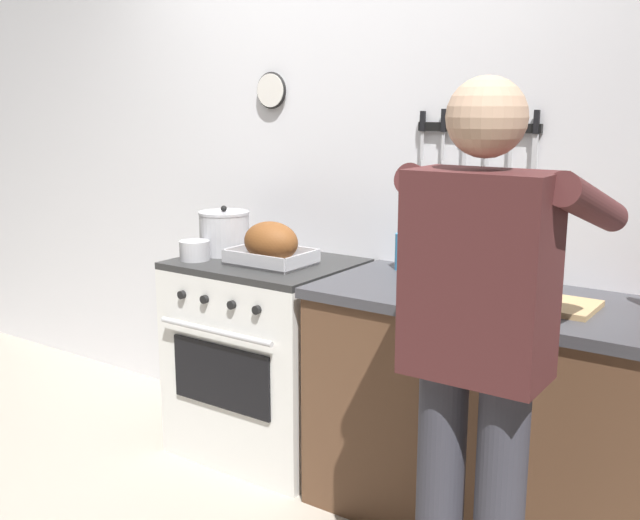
% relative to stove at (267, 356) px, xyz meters
% --- Properties ---
extents(wall_back, '(6.00, 0.13, 2.60)m').
position_rel_stove_xyz_m(wall_back, '(0.22, 0.36, 0.85)').
color(wall_back, silver).
rests_on(wall_back, ground).
extents(counter_block, '(2.03, 0.65, 0.90)m').
position_rel_stove_xyz_m(counter_block, '(1.43, 0.00, 0.01)').
color(counter_block, brown).
rests_on(counter_block, ground).
extents(stove, '(0.76, 0.67, 0.90)m').
position_rel_stove_xyz_m(stove, '(0.00, 0.00, 0.00)').
color(stove, white).
rests_on(stove, ground).
extents(person_cook, '(0.51, 0.63, 1.66)m').
position_rel_stove_xyz_m(person_cook, '(1.30, -0.68, 0.50)').
color(person_cook, '#383842').
rests_on(person_cook, ground).
extents(roasting_pan, '(0.35, 0.26, 0.19)m').
position_rel_stove_xyz_m(roasting_pan, '(0.07, -0.04, 0.54)').
color(roasting_pan, '#B7B7BC').
rests_on(roasting_pan, stove).
extents(stock_pot, '(0.23, 0.23, 0.23)m').
position_rel_stove_xyz_m(stock_pot, '(-0.25, 0.01, 0.55)').
color(stock_pot, '#B7B7BC').
rests_on(stock_pot, stove).
extents(saucepan, '(0.14, 0.14, 0.09)m').
position_rel_stove_xyz_m(saucepan, '(-0.27, -0.17, 0.49)').
color(saucepan, '#B7B7BC').
rests_on(saucepan, stove).
extents(cutting_board, '(0.36, 0.24, 0.02)m').
position_rel_stove_xyz_m(cutting_board, '(1.26, -0.04, 0.46)').
color(cutting_board, tan).
rests_on(cutting_board, counter_block).
extents(bottle_vinegar, '(0.06, 0.06, 0.26)m').
position_rel_stove_xyz_m(bottle_vinegar, '(0.93, 0.24, 0.56)').
color(bottle_vinegar, '#997F4C').
rests_on(bottle_vinegar, counter_block).
extents(bottle_soy_sauce, '(0.06, 0.06, 0.21)m').
position_rel_stove_xyz_m(bottle_soy_sauce, '(0.83, 0.22, 0.54)').
color(bottle_soy_sauce, black).
rests_on(bottle_soy_sauce, counter_block).
extents(bottle_dish_soap, '(0.07, 0.07, 0.20)m').
position_rel_stove_xyz_m(bottle_dish_soap, '(0.59, 0.19, 0.53)').
color(bottle_dish_soap, '#338CCC').
rests_on(bottle_dish_soap, counter_block).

